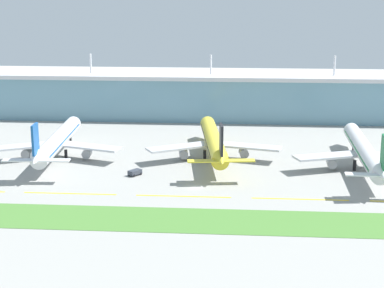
% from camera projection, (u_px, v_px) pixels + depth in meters
% --- Properties ---
extents(ground_plane, '(600.00, 600.00, 0.00)m').
position_uv_depth(ground_plane, '(196.00, 187.00, 186.98)').
color(ground_plane, gray).
extents(terminal_building, '(288.00, 34.00, 30.40)m').
position_uv_depth(terminal_building, '(211.00, 95.00, 287.61)').
color(terminal_building, '#6693A8').
rests_on(terminal_building, ground).
extents(airliner_near, '(48.70, 66.66, 18.90)m').
position_uv_depth(airliner_near, '(57.00, 141.00, 217.59)').
color(airliner_near, white).
rests_on(airliner_near, ground).
extents(airliner_middle, '(48.44, 67.58, 18.90)m').
position_uv_depth(airliner_middle, '(213.00, 141.00, 217.43)').
color(airliner_middle, yellow).
rests_on(airliner_middle, ground).
extents(airliner_far, '(48.77, 70.47, 18.90)m').
position_uv_depth(airliner_far, '(364.00, 151.00, 203.98)').
color(airliner_far, silver).
rests_on(airliner_far, ground).
extents(taxiway_stripe_mid_west, '(28.00, 0.70, 0.04)m').
position_uv_depth(taxiway_stripe_mid_west, '(70.00, 194.00, 181.15)').
color(taxiway_stripe_mid_west, yellow).
rests_on(taxiway_stripe_mid_west, ground).
extents(taxiway_stripe_centre, '(28.00, 0.70, 0.04)m').
position_uv_depth(taxiway_stripe_centre, '(183.00, 196.00, 178.70)').
color(taxiway_stripe_centre, yellow).
rests_on(taxiway_stripe_centre, ground).
extents(taxiway_stripe_mid_east, '(28.00, 0.70, 0.04)m').
position_uv_depth(taxiway_stripe_mid_east, '(300.00, 199.00, 176.24)').
color(taxiway_stripe_mid_east, yellow).
rests_on(taxiway_stripe_mid_east, ground).
extents(grass_verge, '(300.00, 18.00, 0.10)m').
position_uv_depth(grass_verge, '(188.00, 220.00, 159.98)').
color(grass_verge, '#477A33').
rests_on(grass_verge, ground).
extents(pushback_tug, '(4.57, 4.96, 1.85)m').
position_uv_depth(pushback_tug, '(135.00, 172.00, 198.72)').
color(pushback_tug, '#333842').
rests_on(pushback_tug, ground).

